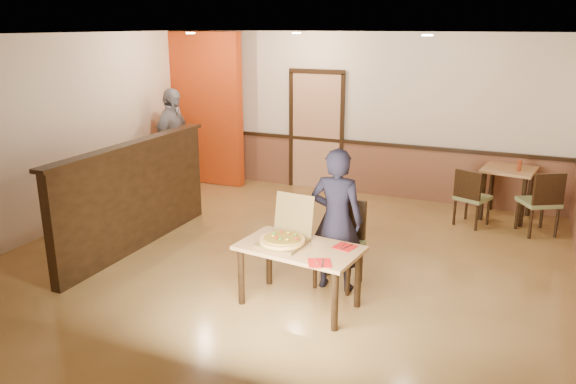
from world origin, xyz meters
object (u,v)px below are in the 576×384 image
Objects in this scene: diner_chair at (341,239)px; side_table at (508,180)px; diner at (336,220)px; pizza_box at (284,238)px; side_chair_left at (471,195)px; passerby at (173,142)px; main_table at (299,256)px; condiment at (519,165)px; side_chair_right at (542,200)px.

diner_chair is 1.17× the size of side_table.
diner is 0.67m from pizza_box.
side_chair_left is 0.47× the size of passerby.
side_chair_left is at bearing -91.71° from passerby.
main_table is 1.55× the size of side_chair_left.
diner_chair is at bearing -119.85° from condiment.
condiment is at bearing 64.62° from pizza_box.
diner_chair reaches higher than condiment.
main_table is 1.59× the size of side_table.
passerby reaches higher than side_chair_left.
diner is 2.87× the size of pizza_box.
condiment is at bearing 68.94° from main_table.
side_chair_right is at bearing 61.28° from main_table.
side_chair_right is 0.71m from condiment.
pizza_box is at bearing 86.51° from side_chair_left.
pizza_box is 4.38m from condiment.
pizza_box is (-2.54, -3.29, 0.22)m from side_chair_right.
side_table is 0.52× the size of diner.
pizza_box reaches higher than side_chair_right.
side_chair_right is at bearing -51.58° from side_table.
pizza_box is at bearing -120.05° from condiment.
condiment is (2.19, 3.79, 0.14)m from pizza_box.
diner_chair is 1.13× the size of side_chair_left.
diner_chair is 4.53m from passerby.
diner_chair is at bearing 63.76° from pizza_box.
side_table reaches higher than main_table.
condiment reaches higher than main_table.
main_table is at bearing -117.82° from condiment.
side_table is at bearing 71.21° from main_table.
side_chair_right is at bearing -92.23° from passerby.
diner_chair is 5.90× the size of condiment.
main_table is 0.25m from pizza_box.
condiment is at bearing -87.08° from passerby.
passerby is at bearing 143.61° from pizza_box.
diner_chair is at bearing 87.98° from side_chair_left.
diner reaches higher than condiment.
passerby reaches higher than diner.
pizza_box is (-2.06, -3.90, 0.12)m from side_table.
side_chair_right is 1.12× the size of side_table.
condiment reaches higher than side_table.
diner_chair is 2.85m from side_chair_left.
condiment is (-0.35, 0.50, 0.36)m from side_chair_right.
diner_chair is 1.04× the size of side_chair_right.
pizza_box is (3.46, -3.01, -0.19)m from passerby.
side_chair_right reaches higher than main_table.
side_chair_left is 0.88m from condiment.
side_table is 1.48× the size of pizza_box.
passerby is at bearing 146.95° from main_table.
side_table is 4.41m from pizza_box.
passerby is at bearing -170.81° from side_table.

